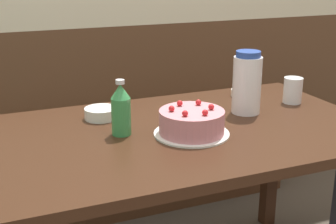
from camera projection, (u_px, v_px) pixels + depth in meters
name	position (u px, v px, depth m)	size (l,w,h in m)	color
bench_seat	(108.00, 168.00, 2.49)	(1.96, 0.38, 0.44)	#56331E
dining_table	(166.00, 154.00, 1.63)	(1.49, 0.81, 0.72)	#381E11
birthday_cake	(192.00, 123.00, 1.56)	(0.26, 0.26, 0.10)	white
water_pitcher	(247.00, 83.00, 1.76)	(0.11, 0.11, 0.24)	white
soju_bottle	(121.00, 109.00, 1.55)	(0.07, 0.07, 0.19)	#388E4C
bowl_soup_white	(101.00, 113.00, 1.72)	(0.12, 0.12, 0.04)	white
bowl_rice_small	(243.00, 93.00, 2.01)	(0.11, 0.11, 0.03)	white
glass_tumbler_short	(293.00, 90.00, 1.90)	(0.08, 0.08, 0.10)	silver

